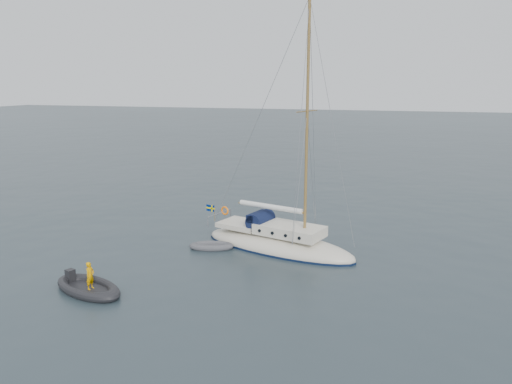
% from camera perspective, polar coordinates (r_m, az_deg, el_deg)
% --- Properties ---
extents(ground, '(300.00, 300.00, 0.00)m').
position_cam_1_polar(ground, '(26.99, 2.04, -7.63)').
color(ground, black).
rests_on(ground, ground).
extents(sailboat, '(9.86, 2.95, 14.04)m').
position_cam_1_polar(sailboat, '(28.22, 2.57, -4.46)').
color(sailboat, beige).
rests_on(sailboat, ground).
extents(dinghy, '(2.51, 1.13, 0.36)m').
position_cam_1_polar(dinghy, '(28.59, -5.12, -6.18)').
color(dinghy, '#4D4D52').
rests_on(dinghy, ground).
extents(rib, '(3.93, 1.79, 1.47)m').
position_cam_1_polar(rib, '(24.10, -18.66, -10.24)').
color(rib, black).
rests_on(rib, ground).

